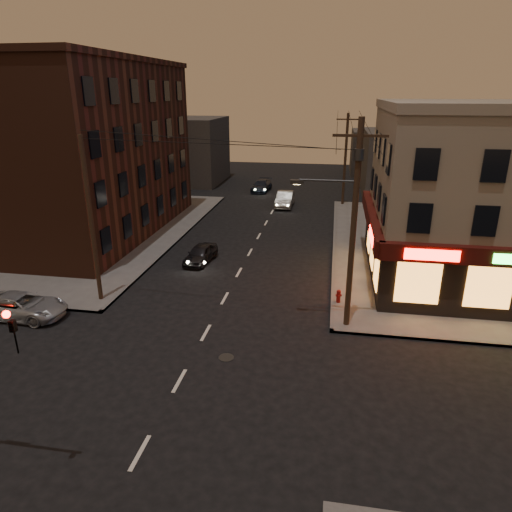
% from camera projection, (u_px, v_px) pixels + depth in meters
% --- Properties ---
extents(ground, '(120.00, 120.00, 0.00)m').
position_uv_depth(ground, '(179.00, 381.00, 18.67)').
color(ground, black).
rests_on(ground, ground).
extents(sidewalk_ne, '(24.00, 28.00, 0.15)m').
position_uv_depth(sidewalk_ne, '(499.00, 252.00, 33.40)').
color(sidewalk_ne, '#514F4C').
rests_on(sidewalk_ne, ground).
extents(sidewalk_nw, '(24.00, 28.00, 0.15)m').
position_uv_depth(sidewalk_nw, '(50.00, 228.00, 39.10)').
color(sidewalk_nw, '#514F4C').
rests_on(sidewalk_nw, ground).
extents(pizza_building, '(15.85, 12.85, 10.50)m').
position_uv_depth(pizza_building, '(508.00, 196.00, 26.76)').
color(pizza_building, gray).
rests_on(pizza_building, sidewalk_ne).
extents(brick_apartment, '(12.00, 20.00, 13.00)m').
position_uv_depth(brick_apartment, '(77.00, 151.00, 36.29)').
color(brick_apartment, '#452316').
rests_on(brick_apartment, sidewalk_nw).
extents(bg_building_ne_a, '(10.00, 12.00, 7.00)m').
position_uv_depth(bg_building_ne_a, '(410.00, 164.00, 50.46)').
color(bg_building_ne_a, '#3F3D3A').
rests_on(bg_building_ne_a, ground).
extents(bg_building_nw, '(9.00, 10.00, 8.00)m').
position_uv_depth(bg_building_nw, '(187.00, 150.00, 58.27)').
color(bg_building_nw, '#3F3D3A').
rests_on(bg_building_nw, ground).
extents(bg_building_ne_b, '(8.00, 8.00, 6.00)m').
position_uv_depth(bg_building_ne_b, '(380.00, 152.00, 63.91)').
color(bg_building_ne_b, '#3F3D3A').
rests_on(bg_building_ne_b, ground).
extents(utility_pole_main, '(4.20, 0.44, 10.00)m').
position_uv_depth(utility_pole_main, '(352.00, 216.00, 21.02)').
color(utility_pole_main, '#382619').
rests_on(utility_pole_main, sidewalk_ne).
extents(utility_pole_far, '(0.26, 0.26, 9.00)m').
position_uv_depth(utility_pole_far, '(345.00, 160.00, 45.65)').
color(utility_pole_far, '#382619').
rests_on(utility_pole_far, sidewalk_ne).
extents(utility_pole_west, '(0.24, 0.24, 9.00)m').
position_uv_depth(utility_pole_west, '(91.00, 222.00, 24.18)').
color(utility_pole_west, '#382619').
rests_on(utility_pole_west, sidewalk_nw).
extents(suv_cross, '(4.66, 2.22, 1.28)m').
position_uv_depth(suv_cross, '(22.00, 306.00, 23.72)').
color(suv_cross, '#979BA0').
rests_on(suv_cross, ground).
extents(sedan_near, '(1.89, 3.77, 1.23)m').
position_uv_depth(sedan_near, '(201.00, 254.00, 31.37)').
color(sedan_near, black).
rests_on(sedan_near, ground).
extents(sedan_mid, '(1.60, 4.59, 1.51)m').
position_uv_depth(sedan_mid, '(285.00, 199.00, 46.56)').
color(sedan_mid, gray).
rests_on(sedan_mid, ground).
extents(sedan_far, '(2.17, 4.62, 1.30)m').
position_uv_depth(sedan_far, '(261.00, 186.00, 53.51)').
color(sedan_far, black).
rests_on(sedan_far, ground).
extents(fire_hydrant, '(0.34, 0.34, 0.76)m').
position_uv_depth(fire_hydrant, '(339.00, 295.00, 25.12)').
color(fire_hydrant, maroon).
rests_on(fire_hydrant, sidewalk_ne).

